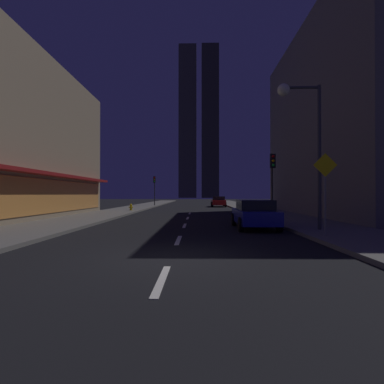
{
  "coord_description": "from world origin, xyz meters",
  "views": [
    {
      "loc": [
        0.73,
        -7.97,
        1.73
      ],
      "look_at": [
        0.0,
        29.86,
        2.03
      ],
      "focal_mm": 27.83,
      "sensor_mm": 36.0,
      "label": 1
    }
  ],
  "objects_px": {
    "car_parked_near": "(254,214)",
    "traffic_light_far_left": "(154,184)",
    "street_lamp_right": "(301,120)",
    "fire_hydrant_far_left": "(131,207)",
    "car_parked_far": "(218,201)",
    "traffic_light_near_right": "(272,171)",
    "pedestrian_crossing_sign": "(325,187)"
  },
  "relations": [
    {
      "from": "traffic_light_near_right",
      "to": "traffic_light_far_left",
      "type": "bearing_deg",
      "value": 115.0
    },
    {
      "from": "car_parked_near",
      "to": "fire_hydrant_far_left",
      "type": "xyz_separation_m",
      "value": [
        -9.5,
        14.25,
        -0.29
      ]
    },
    {
      "from": "car_parked_near",
      "to": "pedestrian_crossing_sign",
      "type": "xyz_separation_m",
      "value": [
        2.0,
        -3.64,
        1.28
      ]
    },
    {
      "from": "car_parked_near",
      "to": "car_parked_far",
      "type": "bearing_deg",
      "value": 90.0
    },
    {
      "from": "car_parked_near",
      "to": "traffic_light_far_left",
      "type": "height_order",
      "value": "traffic_light_far_left"
    },
    {
      "from": "car_parked_near",
      "to": "fire_hydrant_far_left",
      "type": "height_order",
      "value": "car_parked_near"
    },
    {
      "from": "car_parked_far",
      "to": "traffic_light_far_left",
      "type": "height_order",
      "value": "traffic_light_far_left"
    },
    {
      "from": "car_parked_far",
      "to": "street_lamp_right",
      "type": "relative_size",
      "value": 0.64
    },
    {
      "from": "traffic_light_far_left",
      "to": "street_lamp_right",
      "type": "distance_m",
      "value": 31.2
    },
    {
      "from": "car_parked_near",
      "to": "street_lamp_right",
      "type": "relative_size",
      "value": 0.64
    },
    {
      "from": "street_lamp_right",
      "to": "traffic_light_far_left",
      "type": "bearing_deg",
      "value": 110.45
    },
    {
      "from": "fire_hydrant_far_left",
      "to": "pedestrian_crossing_sign",
      "type": "xyz_separation_m",
      "value": [
        11.5,
        -17.9,
        1.56
      ]
    },
    {
      "from": "pedestrian_crossing_sign",
      "to": "fire_hydrant_far_left",
      "type": "bearing_deg",
      "value": 122.72
    },
    {
      "from": "traffic_light_near_right",
      "to": "car_parked_far",
      "type": "bearing_deg",
      "value": 94.85
    },
    {
      "from": "car_parked_far",
      "to": "traffic_light_far_left",
      "type": "distance_m",
      "value": 9.5
    },
    {
      "from": "car_parked_far",
      "to": "pedestrian_crossing_sign",
      "type": "relative_size",
      "value": 1.34
    },
    {
      "from": "traffic_light_near_right",
      "to": "traffic_light_far_left",
      "type": "xyz_separation_m",
      "value": [
        -11.0,
        23.59,
        0.0
      ]
    },
    {
      "from": "car_parked_far",
      "to": "street_lamp_right",
      "type": "xyz_separation_m",
      "value": [
        1.78,
        -27.98,
        4.33
      ]
    },
    {
      "from": "fire_hydrant_far_left",
      "to": "traffic_light_far_left",
      "type": "bearing_deg",
      "value": 88.27
    },
    {
      "from": "car_parked_near",
      "to": "traffic_light_near_right",
      "type": "bearing_deg",
      "value": 64.25
    },
    {
      "from": "car_parked_far",
      "to": "pedestrian_crossing_sign",
      "type": "distance_m",
      "value": 30.08
    },
    {
      "from": "car_parked_far",
      "to": "traffic_light_near_right",
      "type": "height_order",
      "value": "traffic_light_near_right"
    },
    {
      "from": "fire_hydrant_far_left",
      "to": "pedestrian_crossing_sign",
      "type": "height_order",
      "value": "pedestrian_crossing_sign"
    },
    {
      "from": "street_lamp_right",
      "to": "fire_hydrant_far_left",
      "type": "bearing_deg",
      "value": 125.35
    },
    {
      "from": "traffic_light_far_left",
      "to": "street_lamp_right",
      "type": "relative_size",
      "value": 0.64
    },
    {
      "from": "car_parked_near",
      "to": "traffic_light_far_left",
      "type": "xyz_separation_m",
      "value": [
        -9.1,
        27.53,
        2.45
      ]
    },
    {
      "from": "car_parked_near",
      "to": "car_parked_far",
      "type": "xyz_separation_m",
      "value": [
        0.0,
        26.34,
        0.0
      ]
    },
    {
      "from": "car_parked_far",
      "to": "fire_hydrant_far_left",
      "type": "bearing_deg",
      "value": -128.17
    },
    {
      "from": "traffic_light_far_left",
      "to": "pedestrian_crossing_sign",
      "type": "height_order",
      "value": "traffic_light_far_left"
    },
    {
      "from": "fire_hydrant_far_left",
      "to": "pedestrian_crossing_sign",
      "type": "bearing_deg",
      "value": -57.28
    },
    {
      "from": "pedestrian_crossing_sign",
      "to": "car_parked_far",
      "type": "bearing_deg",
      "value": 93.82
    },
    {
      "from": "fire_hydrant_far_left",
      "to": "car_parked_near",
      "type": "bearing_deg",
      "value": -56.32
    }
  ]
}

